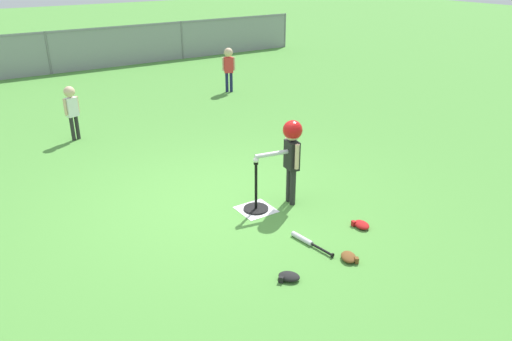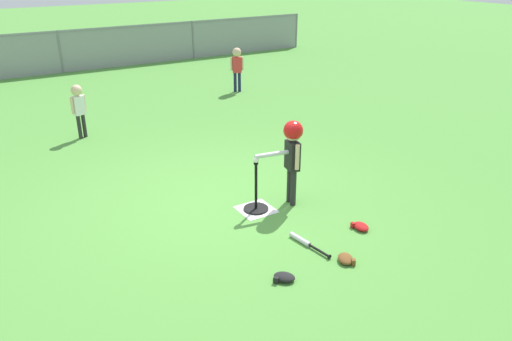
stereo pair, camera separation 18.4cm
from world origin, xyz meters
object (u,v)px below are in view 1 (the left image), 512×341
object	(u,v)px
glove_by_plate	(361,225)
glove_tossed_aside	(349,257)
fielder_deep_left	(71,106)
spare_bat_silver	(306,241)
batting_tee	(256,203)
batter_child	(292,145)
baseball_on_tee	(256,160)
fielder_near_left	(229,64)
glove_near_bats	(289,277)

from	to	relation	value
glove_by_plate	glove_tossed_aside	world-z (taller)	same
fielder_deep_left	glove_tossed_aside	world-z (taller)	fielder_deep_left
fielder_deep_left	spare_bat_silver	size ratio (longest dim) A/B	1.56
batting_tee	batter_child	size ratio (longest dim) A/B	0.58
fielder_deep_left	baseball_on_tee	bearing A→B (deg)	-73.16
baseball_on_tee	fielder_deep_left	distance (m)	4.15
fielder_near_left	glove_by_plate	world-z (taller)	fielder_near_left
batting_tee	glove_near_bats	distance (m)	1.53
fielder_deep_left	glove_near_bats	bearing A→B (deg)	-83.13
batting_tee	glove_by_plate	bearing A→B (deg)	-53.13
baseball_on_tee	glove_by_plate	world-z (taller)	baseball_on_tee
batter_child	fielder_deep_left	bearing A→B (deg)	112.56
glove_by_plate	glove_near_bats	distance (m)	1.40
batting_tee	fielder_near_left	world-z (taller)	fielder_near_left
spare_bat_silver	glove_near_bats	xyz separation A→B (m)	(-0.58, -0.44, 0.01)
fielder_deep_left	batter_child	bearing A→B (deg)	-67.44
batting_tee	spare_bat_silver	xyz separation A→B (m)	(0.03, -0.99, -0.07)
fielder_deep_left	spare_bat_silver	xyz separation A→B (m)	(1.23, -4.96, -0.59)
fielder_deep_left	glove_near_bats	size ratio (longest dim) A/B	3.54
glove_by_plate	glove_near_bats	xyz separation A→B (m)	(-1.36, -0.35, 0.00)
glove_by_plate	spare_bat_silver	bearing A→B (deg)	173.66
fielder_deep_left	glove_by_plate	xyz separation A→B (m)	(2.01, -5.05, -0.58)
batter_child	fielder_deep_left	xyz separation A→B (m)	(-1.68, 4.05, -0.19)
baseball_on_tee	glove_by_plate	bearing A→B (deg)	-53.13
baseball_on_tee	batter_child	xyz separation A→B (m)	(0.48, -0.08, 0.12)
fielder_deep_left	spare_bat_silver	world-z (taller)	fielder_deep_left
batter_child	batting_tee	bearing A→B (deg)	170.21
spare_bat_silver	glove_tossed_aside	xyz separation A→B (m)	(0.17, -0.52, 0.01)
batting_tee	glove_by_plate	distance (m)	1.35
fielder_near_left	spare_bat_silver	size ratio (longest dim) A/B	1.68
spare_bat_silver	glove_by_plate	distance (m)	0.78
batting_tee	glove_tossed_aside	bearing A→B (deg)	-82.48
batter_child	glove_by_plate	distance (m)	1.30
fielder_deep_left	glove_near_bats	world-z (taller)	fielder_deep_left
spare_bat_silver	batter_child	bearing A→B (deg)	63.41
fielder_near_left	glove_tossed_aside	bearing A→B (deg)	-110.61
batting_tee	spare_bat_silver	size ratio (longest dim) A/B	1.06
fielder_near_left	glove_near_bats	distance (m)	7.57
batter_child	fielder_deep_left	world-z (taller)	batter_child
baseball_on_tee	fielder_deep_left	size ratio (longest dim) A/B	0.08
batter_child	glove_near_bats	bearing A→B (deg)	-127.56
glove_tossed_aside	glove_near_bats	bearing A→B (deg)	174.11
spare_bat_silver	baseball_on_tee	bearing A→B (deg)	91.71
batter_child	baseball_on_tee	bearing A→B (deg)	170.21
batting_tee	spare_bat_silver	bearing A→B (deg)	-88.29
baseball_on_tee	fielder_near_left	distance (m)	6.02
glove_tossed_aside	fielder_deep_left	bearing A→B (deg)	104.35
batter_child	glove_near_bats	xyz separation A→B (m)	(-1.03, -1.34, -0.77)
fielder_deep_left	fielder_near_left	bearing A→B (deg)	19.03
baseball_on_tee	glove_tossed_aside	world-z (taller)	baseball_on_tee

